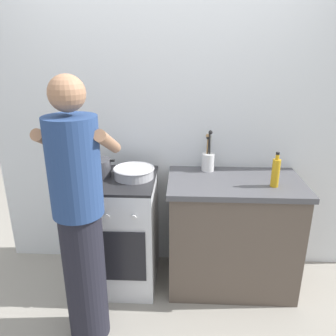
% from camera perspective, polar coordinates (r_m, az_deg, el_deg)
% --- Properties ---
extents(ground, '(6.00, 6.00, 0.00)m').
position_cam_1_polar(ground, '(2.81, -1.21, -20.39)').
color(ground, gray).
extents(back_wall, '(3.20, 0.10, 2.50)m').
position_cam_1_polar(back_wall, '(2.70, 3.60, 7.68)').
color(back_wall, silver).
rests_on(back_wall, ground).
extents(countertop, '(1.00, 0.60, 0.90)m').
position_cam_1_polar(countertop, '(2.70, 10.90, -10.97)').
color(countertop, brown).
rests_on(countertop, ground).
extents(stove_range, '(0.60, 0.62, 0.90)m').
position_cam_1_polar(stove_range, '(2.72, -8.58, -10.64)').
color(stove_range, silver).
rests_on(stove_range, ground).
extents(pot, '(0.27, 0.20, 0.13)m').
position_cam_1_polar(pot, '(2.56, -12.07, 0.01)').
color(pot, '#38383D').
rests_on(pot, stove_range).
extents(mixing_bowl, '(0.31, 0.31, 0.08)m').
position_cam_1_polar(mixing_bowl, '(2.50, -5.89, -0.70)').
color(mixing_bowl, '#B7B7BC').
rests_on(mixing_bowl, stove_range).
extents(utensil_crock, '(0.10, 0.10, 0.33)m').
position_cam_1_polar(utensil_crock, '(2.64, 6.92, 1.62)').
color(utensil_crock, silver).
rests_on(utensil_crock, countertop).
extents(oil_bottle, '(0.06, 0.06, 0.25)m').
position_cam_1_polar(oil_bottle, '(2.43, 18.04, -0.71)').
color(oil_bottle, gold).
rests_on(oil_bottle, countertop).
extents(person, '(0.41, 0.50, 1.70)m').
position_cam_1_polar(person, '(2.07, -14.95, -8.46)').
color(person, black).
rests_on(person, ground).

